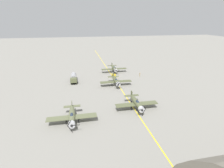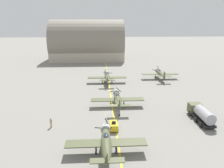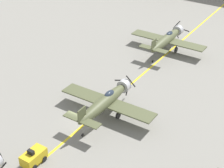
% 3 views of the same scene
% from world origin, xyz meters
% --- Properties ---
extents(ground_plane, '(400.00, 400.00, 0.00)m').
position_xyz_m(ground_plane, '(0.00, 0.00, 0.00)').
color(ground_plane, gray).
extents(taxiway_stripe, '(0.30, 160.00, 0.01)m').
position_xyz_m(taxiway_stripe, '(0.00, 0.00, 0.00)').
color(taxiway_stripe, yellow).
rests_on(taxiway_stripe, ground).
extents(airplane_mid_center, '(12.00, 9.98, 3.65)m').
position_xyz_m(airplane_mid_center, '(1.13, 2.99, 2.01)').
color(airplane_mid_center, '#4F5536').
rests_on(airplane_mid_center, ground).
extents(airplane_far_right, '(12.00, 9.98, 3.65)m').
position_xyz_m(airplane_far_right, '(17.18, 25.98, 2.01)').
color(airplane_far_right, '#5D6243').
rests_on(airplane_far_right, ground).
extents(airplane_near_center, '(12.00, 9.98, 3.69)m').
position_xyz_m(airplane_near_center, '(-2.00, -14.89, 2.01)').
color(airplane_near_center, '#4F5435').
rests_on(airplane_near_center, ground).
extents(airplane_far_center, '(12.00, 9.98, 3.65)m').
position_xyz_m(airplane_far_center, '(-0.50, 22.41, 2.01)').
color(airplane_far_center, '#545A3B').
rests_on(airplane_far_center, ground).
extents(fuel_tanker, '(2.67, 8.00, 2.98)m').
position_xyz_m(fuel_tanker, '(16.90, -4.78, 1.51)').
color(fuel_tanker, black).
rests_on(fuel_tanker, ground).
extents(tow_tractor, '(1.57, 2.60, 1.79)m').
position_xyz_m(tow_tractor, '(-0.42, -7.49, 0.79)').
color(tow_tractor, gold).
rests_on(tow_tractor, ground).
extents(ground_crew_walking, '(0.40, 0.40, 1.85)m').
position_xyz_m(ground_crew_walking, '(-11.88, -5.89, 1.01)').
color(ground_crew_walking, tan).
rests_on(ground_crew_walking, ground).
extents(hangar, '(34.17, 20.48, 20.48)m').
position_xyz_m(hangar, '(-8.48, 64.31, 7.42)').
color(hangar, '#B2A893').
rests_on(hangar, ground).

